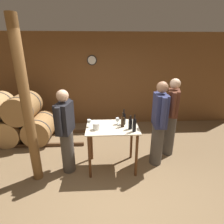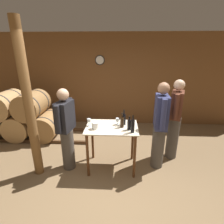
{
  "view_description": "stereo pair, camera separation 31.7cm",
  "coord_description": "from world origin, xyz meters",
  "px_view_note": "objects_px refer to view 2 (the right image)",
  "views": [
    {
      "loc": [
        -0.1,
        -2.53,
        2.22
      ],
      "look_at": [
        0.06,
        0.51,
        1.13
      ],
      "focal_mm": 28.0,
      "sensor_mm": 36.0,
      "label": 1
    },
    {
      "loc": [
        0.21,
        -2.54,
        2.22
      ],
      "look_at": [
        0.06,
        0.51,
        1.13
      ],
      "focal_mm": 28.0,
      "sensor_mm": 36.0,
      "label": 2
    }
  ],
  "objects_px": {
    "person_visitor_with_scarf": "(66,129)",
    "ice_bucket": "(95,126)",
    "wooden_post": "(29,105)",
    "person_visitor_bearded": "(175,119)",
    "wine_bottle_right": "(133,126)",
    "wine_bottle_center": "(129,124)",
    "wine_glass_near_left": "(89,120)",
    "wine_bottle_far_left": "(122,122)",
    "wine_bottle_left": "(124,119)",
    "person_host": "(160,125)",
    "wine_glass_near_center": "(117,120)"
  },
  "relations": [
    {
      "from": "wine_glass_near_left",
      "to": "ice_bucket",
      "type": "height_order",
      "value": "wine_glass_near_left"
    },
    {
      "from": "person_host",
      "to": "person_visitor_bearded",
      "type": "relative_size",
      "value": 1.0
    },
    {
      "from": "wine_bottle_far_left",
      "to": "ice_bucket",
      "type": "height_order",
      "value": "wine_bottle_far_left"
    },
    {
      "from": "wine_bottle_center",
      "to": "wine_bottle_right",
      "type": "bearing_deg",
      "value": -63.05
    },
    {
      "from": "wine_bottle_left",
      "to": "person_visitor_with_scarf",
      "type": "xyz_separation_m",
      "value": [
        -1.07,
        -0.16,
        -0.15
      ]
    },
    {
      "from": "wine_bottle_right",
      "to": "wine_bottle_left",
      "type": "bearing_deg",
      "value": 114.07
    },
    {
      "from": "wine_glass_near_left",
      "to": "person_host",
      "type": "distance_m",
      "value": 1.33
    },
    {
      "from": "wooden_post",
      "to": "wine_glass_near_left",
      "type": "xyz_separation_m",
      "value": [
        0.95,
        0.25,
        -0.36
      ]
    },
    {
      "from": "wine_glass_near_center",
      "to": "ice_bucket",
      "type": "height_order",
      "value": "wine_glass_near_center"
    },
    {
      "from": "wooden_post",
      "to": "person_visitor_with_scarf",
      "type": "relative_size",
      "value": 1.69
    },
    {
      "from": "wooden_post",
      "to": "person_visitor_bearded",
      "type": "bearing_deg",
      "value": 14.04
    },
    {
      "from": "wine_bottle_right",
      "to": "wine_glass_near_left",
      "type": "relative_size",
      "value": 2.19
    },
    {
      "from": "wine_bottle_center",
      "to": "person_visitor_with_scarf",
      "type": "relative_size",
      "value": 0.16
    },
    {
      "from": "wine_bottle_center",
      "to": "wine_glass_near_center",
      "type": "distance_m",
      "value": 0.31
    },
    {
      "from": "wine_bottle_far_left",
      "to": "ice_bucket",
      "type": "bearing_deg",
      "value": -169.11
    },
    {
      "from": "wooden_post",
      "to": "person_host",
      "type": "relative_size",
      "value": 1.59
    },
    {
      "from": "wine_glass_near_left",
      "to": "wine_bottle_center",
      "type": "bearing_deg",
      "value": -9.94
    },
    {
      "from": "wine_glass_near_left",
      "to": "person_visitor_with_scarf",
      "type": "relative_size",
      "value": 0.09
    },
    {
      "from": "wine_bottle_far_left",
      "to": "wine_bottle_center",
      "type": "xyz_separation_m",
      "value": [
        0.13,
        -0.1,
        -0.0
      ]
    },
    {
      "from": "ice_bucket",
      "to": "person_visitor_with_scarf",
      "type": "height_order",
      "value": "person_visitor_with_scarf"
    },
    {
      "from": "wine_glass_near_left",
      "to": "person_visitor_with_scarf",
      "type": "distance_m",
      "value": 0.45
    },
    {
      "from": "person_visitor_bearded",
      "to": "person_visitor_with_scarf",
      "type": "bearing_deg",
      "value": -167.26
    },
    {
      "from": "wine_glass_near_center",
      "to": "wine_bottle_far_left",
      "type": "bearing_deg",
      "value": -54.22
    },
    {
      "from": "wine_bottle_far_left",
      "to": "ice_bucket",
      "type": "distance_m",
      "value": 0.49
    },
    {
      "from": "wine_bottle_far_left",
      "to": "wine_glass_near_left",
      "type": "relative_size",
      "value": 1.94
    },
    {
      "from": "wooden_post",
      "to": "wine_bottle_right",
      "type": "distance_m",
      "value": 1.78
    },
    {
      "from": "wine_bottle_center",
      "to": "person_host",
      "type": "distance_m",
      "value": 0.62
    },
    {
      "from": "wine_glass_near_left",
      "to": "person_visitor_bearded",
      "type": "bearing_deg",
      "value": 13.62
    },
    {
      "from": "wine_glass_near_left",
      "to": "person_visitor_bearded",
      "type": "relative_size",
      "value": 0.08
    },
    {
      "from": "wooden_post",
      "to": "wine_bottle_far_left",
      "type": "relative_size",
      "value": 9.77
    },
    {
      "from": "wine_bottle_center",
      "to": "person_visitor_with_scarf",
      "type": "height_order",
      "value": "person_visitor_with_scarf"
    },
    {
      "from": "person_visitor_with_scarf",
      "to": "ice_bucket",
      "type": "bearing_deg",
      "value": -5.39
    },
    {
      "from": "wooden_post",
      "to": "ice_bucket",
      "type": "distance_m",
      "value": 1.17
    },
    {
      "from": "ice_bucket",
      "to": "wine_bottle_left",
      "type": "bearing_deg",
      "value": 22.21
    },
    {
      "from": "wine_bottle_left",
      "to": "wine_glass_near_left",
      "type": "relative_size",
      "value": 2.1
    },
    {
      "from": "wooden_post",
      "to": "wine_bottle_right",
      "type": "relative_size",
      "value": 8.63
    },
    {
      "from": "wine_bottle_left",
      "to": "wine_bottle_right",
      "type": "distance_m",
      "value": 0.36
    },
    {
      "from": "person_visitor_with_scarf",
      "to": "person_visitor_bearded",
      "type": "relative_size",
      "value": 0.94
    },
    {
      "from": "wooden_post",
      "to": "person_visitor_bearded",
      "type": "height_order",
      "value": "wooden_post"
    },
    {
      "from": "wine_bottle_far_left",
      "to": "wine_glass_near_left",
      "type": "bearing_deg",
      "value": 177.46
    },
    {
      "from": "wine_glass_near_left",
      "to": "wine_glass_near_center",
      "type": "height_order",
      "value": "wine_glass_near_left"
    },
    {
      "from": "ice_bucket",
      "to": "person_visitor_bearded",
      "type": "relative_size",
      "value": 0.07
    },
    {
      "from": "wooden_post",
      "to": "wine_glass_near_center",
      "type": "relative_size",
      "value": 20.7
    },
    {
      "from": "ice_bucket",
      "to": "wooden_post",
      "type": "bearing_deg",
      "value": -173.06
    },
    {
      "from": "wooden_post",
      "to": "wine_bottle_far_left",
      "type": "xyz_separation_m",
      "value": [
        1.56,
        0.22,
        -0.37
      ]
    },
    {
      "from": "wine_bottle_right",
      "to": "wine_bottle_center",
      "type": "bearing_deg",
      "value": 116.95
    },
    {
      "from": "wine_bottle_right",
      "to": "person_visitor_bearded",
      "type": "height_order",
      "value": "person_visitor_bearded"
    },
    {
      "from": "wine_glass_near_left",
      "to": "ice_bucket",
      "type": "bearing_deg",
      "value": -41.95
    },
    {
      "from": "wine_bottle_far_left",
      "to": "wine_bottle_center",
      "type": "relative_size",
      "value": 1.07
    },
    {
      "from": "wine_glass_near_left",
      "to": "person_visitor_with_scarf",
      "type": "xyz_separation_m",
      "value": [
        -0.42,
        -0.07,
        -0.15
      ]
    }
  ]
}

